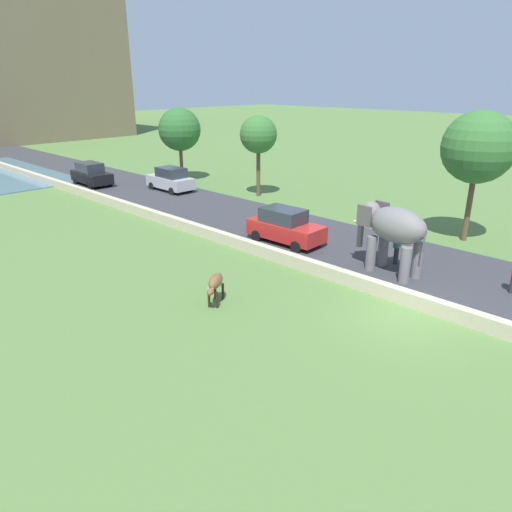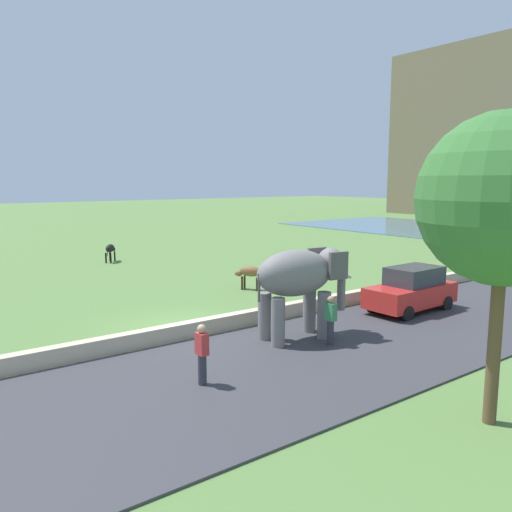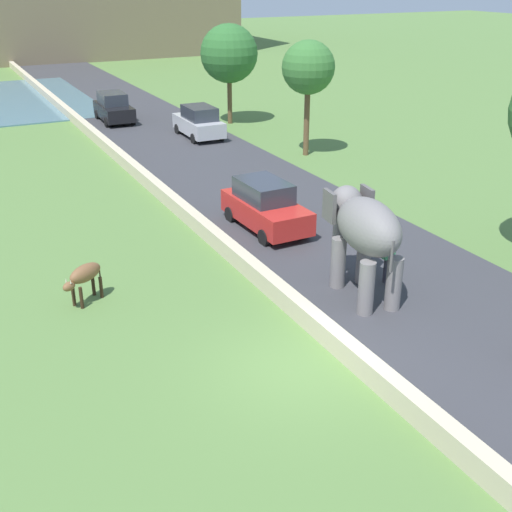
{
  "view_description": "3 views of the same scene",
  "coord_description": "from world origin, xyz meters",
  "views": [
    {
      "loc": [
        -14.19,
        -6.63,
        7.93
      ],
      "look_at": [
        -2.28,
        4.89,
        1.7
      ],
      "focal_mm": 33.02,
      "sensor_mm": 36.0,
      "label": 1
    },
    {
      "loc": [
        15.65,
        -8.4,
        5.2
      ],
      "look_at": [
        -2.38,
        4.96,
        1.85
      ],
      "focal_mm": 35.81,
      "sensor_mm": 36.0,
      "label": 2
    },
    {
      "loc": [
        -6.79,
        -11.17,
        8.69
      ],
      "look_at": [
        0.77,
        3.82,
        1.24
      ],
      "focal_mm": 45.38,
      "sensor_mm": 36.0,
      "label": 3
    }
  ],
  "objects": [
    {
      "name": "road_surface",
      "position": [
        5.0,
        20.0,
        0.03
      ],
      "size": [
        7.0,
        120.0,
        0.06
      ],
      "primitive_type": "cube",
      "color": "#38383D",
      "rests_on": "ground"
    },
    {
      "name": "tree_mid",
      "position": [
        10.07,
        16.6,
        4.31
      ],
      "size": [
        2.6,
        2.6,
        5.65
      ],
      "color": "brown",
      "rests_on": "ground"
    },
    {
      "name": "car_silver",
      "position": [
        6.57,
        22.41,
        0.9
      ],
      "size": [
        1.84,
        4.02,
        1.8
      ],
      "color": "#B7B7BC",
      "rests_on": "ground"
    },
    {
      "name": "car_red",
      "position": [
        3.42,
        8.33,
        0.9
      ],
      "size": [
        1.89,
        4.05,
        1.8
      ],
      "color": "red",
      "rests_on": "ground"
    },
    {
      "name": "elephant",
      "position": [
        3.46,
        2.43,
        2.04
      ],
      "size": [
        1.76,
        3.55,
        2.99
      ],
      "color": "slate",
      "rests_on": "ground"
    },
    {
      "name": "tree_far",
      "position": [
        9.72,
        25.12,
        4.13
      ],
      "size": [
        3.42,
        3.42,
        5.86
      ],
      "color": "brown",
      "rests_on": "ground"
    },
    {
      "name": "cow_brown",
      "position": [
        -3.74,
        5.58,
        0.84
      ],
      "size": [
        1.36,
        1.01,
        1.15
      ],
      "color": "brown",
      "rests_on": "ground"
    },
    {
      "name": "person_beside_elephant",
      "position": [
        4.6,
        2.69,
        0.87
      ],
      "size": [
        0.36,
        0.22,
        1.63
      ],
      "color": "#33333D",
      "rests_on": "ground"
    },
    {
      "name": "ground_plane",
      "position": [
        0.0,
        0.0,
        0.0
      ],
      "size": [
        220.0,
        220.0,
        0.0
      ],
      "primitive_type": "plane",
      "color": "#567A3D"
    },
    {
      "name": "barrier_wall",
      "position": [
        1.2,
        18.0,
        0.28
      ],
      "size": [
        0.4,
        110.0,
        0.56
      ],
      "primitive_type": "cube",
      "color": "beige",
      "rests_on": "ground"
    },
    {
      "name": "car_black",
      "position": [
        3.43,
        28.59,
        0.9
      ],
      "size": [
        1.88,
        4.04,
        1.8
      ],
      "color": "black",
      "rests_on": "ground"
    }
  ]
}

